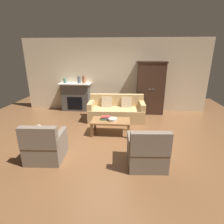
{
  "coord_description": "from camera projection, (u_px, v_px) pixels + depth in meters",
  "views": [
    {
      "loc": [
        0.51,
        -4.59,
        2.25
      ],
      "look_at": [
        0.08,
        0.52,
        0.55
      ],
      "focal_mm": 28.59,
      "sensor_mm": 36.0,
      "label": 1
    }
  ],
  "objects": [
    {
      "name": "coffee_table",
      "position": [
        111.0,
        122.0,
        5.13
      ],
      "size": [
        1.1,
        0.6,
        0.42
      ],
      "color": "olive",
      "rests_on": "ground"
    },
    {
      "name": "ground_plane",
      "position": [
        108.0,
        136.0,
        5.09
      ],
      "size": [
        9.6,
        9.6,
        0.0
      ],
      "primitive_type": "plane",
      "color": "brown"
    },
    {
      "name": "mantel_vase_terracotta",
      "position": [
        84.0,
        80.0,
        6.94
      ],
      "size": [
        0.12,
        0.12,
        0.3
      ],
      "primitive_type": "cylinder",
      "color": "#A86042",
      "rests_on": "fireplace"
    },
    {
      "name": "armchair_near_right",
      "position": [
        147.0,
        152.0,
        3.66
      ],
      "size": [
        0.83,
        0.82,
        0.88
      ],
      "color": "#756656",
      "rests_on": "ground"
    },
    {
      "name": "fruit_bowl",
      "position": [
        113.0,
        119.0,
        5.06
      ],
      "size": [
        0.26,
        0.26,
        0.08
      ],
      "primitive_type": "cylinder",
      "color": "beige",
      "rests_on": "coffee_table"
    },
    {
      "name": "mantel_vase_jade",
      "position": [
        65.0,
        81.0,
        7.02
      ],
      "size": [
        0.13,
        0.13,
        0.18
      ],
      "primitive_type": "cylinder",
      "color": "slate",
      "rests_on": "fireplace"
    },
    {
      "name": "armoire",
      "position": [
        150.0,
        88.0,
        6.77
      ],
      "size": [
        1.06,
        0.57,
        1.97
      ],
      "color": "#382319",
      "rests_on": "ground"
    },
    {
      "name": "fireplace",
      "position": [
        76.0,
        97.0,
        7.21
      ],
      "size": [
        1.26,
        0.48,
        1.12
      ],
      "color": "#4C4947",
      "rests_on": "ground"
    },
    {
      "name": "armchair_near_left",
      "position": [
        45.0,
        146.0,
        3.89
      ],
      "size": [
        0.82,
        0.81,
        0.88
      ],
      "color": "#756656",
      "rests_on": "ground"
    },
    {
      "name": "couch",
      "position": [
        116.0,
        111.0,
        6.25
      ],
      "size": [
        1.95,
        0.91,
        0.86
      ],
      "color": "tan",
      "rests_on": "ground"
    },
    {
      "name": "book_stack",
      "position": [
        105.0,
        118.0,
        5.14
      ],
      "size": [
        0.26,
        0.19,
        0.1
      ],
      "color": "#427A4C",
      "rests_on": "coffee_table"
    },
    {
      "name": "back_wall",
      "position": [
        114.0,
        76.0,
        7.06
      ],
      "size": [
        7.2,
        0.1,
        2.8
      ],
      "primitive_type": "cube",
      "color": "beige",
      "rests_on": "ground"
    },
    {
      "name": "dog",
      "position": [
        37.0,
        132.0,
        4.76
      ],
      "size": [
        0.29,
        0.56,
        0.39
      ],
      "color": "gray",
      "rests_on": "ground"
    },
    {
      "name": "mantel_vase_slate",
      "position": [
        79.0,
        80.0,
        6.96
      ],
      "size": [
        0.12,
        0.12,
        0.26
      ],
      "primitive_type": "cylinder",
      "color": "#565B66",
      "rests_on": "fireplace"
    }
  ]
}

